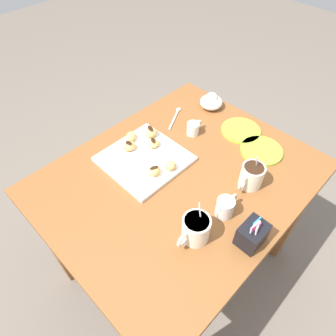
# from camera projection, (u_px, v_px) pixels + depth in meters

# --- Properties ---
(ground_plane) EXTENTS (8.00, 8.00, 0.00)m
(ground_plane) POSITION_uv_depth(u_px,v_px,m) (176.00, 260.00, 1.66)
(ground_plane) COLOR #665B51
(dining_table) EXTENTS (1.00, 0.81, 0.72)m
(dining_table) POSITION_uv_depth(u_px,v_px,m) (179.00, 196.00, 1.23)
(dining_table) COLOR brown
(dining_table) RESTS_ON ground_plane
(pastry_plate_square) EXTENTS (0.30, 0.30, 0.02)m
(pastry_plate_square) POSITION_uv_depth(u_px,v_px,m) (144.00, 159.00, 1.18)
(pastry_plate_square) COLOR white
(pastry_plate_square) RESTS_ON dining_table
(coffee_mug_cream_left) EXTENTS (0.12, 0.08, 0.14)m
(coffee_mug_cream_left) POSITION_uv_depth(u_px,v_px,m) (251.00, 176.00, 1.07)
(coffee_mug_cream_left) COLOR silver
(coffee_mug_cream_left) RESTS_ON dining_table
(coffee_mug_cream_right) EXTENTS (0.13, 0.09, 0.14)m
(coffee_mug_cream_right) POSITION_uv_depth(u_px,v_px,m) (195.00, 228.00, 0.92)
(coffee_mug_cream_right) COLOR silver
(coffee_mug_cream_right) RESTS_ON dining_table
(cream_pitcher_white) EXTENTS (0.10, 0.06, 0.07)m
(cream_pitcher_white) POSITION_uv_depth(u_px,v_px,m) (225.00, 207.00, 0.99)
(cream_pitcher_white) COLOR white
(cream_pitcher_white) RESTS_ON dining_table
(sugar_caddy) EXTENTS (0.09, 0.07, 0.11)m
(sugar_caddy) POSITION_uv_depth(u_px,v_px,m) (252.00, 234.00, 0.92)
(sugar_caddy) COLOR black
(sugar_caddy) RESTS_ON dining_table
(ice_cream_bowl) EXTENTS (0.10, 0.10, 0.08)m
(ice_cream_bowl) POSITION_uv_depth(u_px,v_px,m) (211.00, 101.00, 1.39)
(ice_cream_bowl) COLOR white
(ice_cream_bowl) RESTS_ON dining_table
(chocolate_sauce_pitcher) EXTENTS (0.09, 0.05, 0.06)m
(chocolate_sauce_pitcher) POSITION_uv_depth(u_px,v_px,m) (193.00, 128.00, 1.27)
(chocolate_sauce_pitcher) COLOR white
(chocolate_sauce_pitcher) RESTS_ON dining_table
(saucer_lime_left) EXTENTS (0.17, 0.17, 0.01)m
(saucer_lime_left) POSITION_uv_depth(u_px,v_px,m) (261.00, 150.00, 1.21)
(saucer_lime_left) COLOR #9EC633
(saucer_lime_left) RESTS_ON dining_table
(saucer_lime_right) EXTENTS (0.17, 0.17, 0.01)m
(saucer_lime_right) POSITION_uv_depth(u_px,v_px,m) (241.00, 130.00, 1.30)
(saucer_lime_right) COLOR #9EC633
(saucer_lime_right) RESTS_ON dining_table
(loose_spoon_near_saucer) EXTENTS (0.15, 0.08, 0.01)m
(loose_spoon_near_saucer) POSITION_uv_depth(u_px,v_px,m) (176.00, 115.00, 1.37)
(loose_spoon_near_saucer) COLOR silver
(loose_spoon_near_saucer) RESTS_ON dining_table
(beignet_0) EXTENTS (0.08, 0.08, 0.04)m
(beignet_0) POSITION_uv_depth(u_px,v_px,m) (150.00, 132.00, 1.24)
(beignet_0) COLOR #E5B260
(beignet_0) RESTS_ON pastry_plate_square
(chocolate_drizzle_0) EXTENTS (0.03, 0.04, 0.00)m
(chocolate_drizzle_0) POSITION_uv_depth(u_px,v_px,m) (150.00, 128.00, 1.23)
(chocolate_drizzle_0) COLOR black
(chocolate_drizzle_0) RESTS_ON beignet_0
(beignet_1) EXTENTS (0.07, 0.07, 0.03)m
(beignet_1) POSITION_uv_depth(u_px,v_px,m) (131.00, 137.00, 1.23)
(beignet_1) COLOR #E5B260
(beignet_1) RESTS_ON pastry_plate_square
(beignet_2) EXTENTS (0.06, 0.05, 0.03)m
(beignet_2) POSITION_uv_depth(u_px,v_px,m) (129.00, 146.00, 1.19)
(beignet_2) COLOR #E5B260
(beignet_2) RESTS_ON pastry_plate_square
(chocolate_drizzle_2) EXTENTS (0.02, 0.03, 0.00)m
(chocolate_drizzle_2) POSITION_uv_depth(u_px,v_px,m) (129.00, 143.00, 1.18)
(chocolate_drizzle_2) COLOR black
(chocolate_drizzle_2) RESTS_ON beignet_2
(beignet_3) EXTENTS (0.06, 0.06, 0.04)m
(beignet_3) POSITION_uv_depth(u_px,v_px,m) (170.00, 165.00, 1.12)
(beignet_3) COLOR #E5B260
(beignet_3) RESTS_ON pastry_plate_square
(beignet_4) EXTENTS (0.05, 0.05, 0.03)m
(beignet_4) POSITION_uv_depth(u_px,v_px,m) (153.00, 143.00, 1.21)
(beignet_4) COLOR #E5B260
(beignet_4) RESTS_ON pastry_plate_square
(chocolate_drizzle_4) EXTENTS (0.03, 0.04, 0.00)m
(chocolate_drizzle_4) POSITION_uv_depth(u_px,v_px,m) (153.00, 141.00, 1.19)
(chocolate_drizzle_4) COLOR black
(chocolate_drizzle_4) RESTS_ON beignet_4
(beignet_5) EXTENTS (0.05, 0.04, 0.03)m
(beignet_5) POSITION_uv_depth(u_px,v_px,m) (154.00, 171.00, 1.10)
(beignet_5) COLOR #E5B260
(beignet_5) RESTS_ON pastry_plate_square
(chocolate_drizzle_5) EXTENTS (0.04, 0.02, 0.00)m
(chocolate_drizzle_5) POSITION_uv_depth(u_px,v_px,m) (154.00, 168.00, 1.09)
(chocolate_drizzle_5) COLOR black
(chocolate_drizzle_5) RESTS_ON beignet_5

